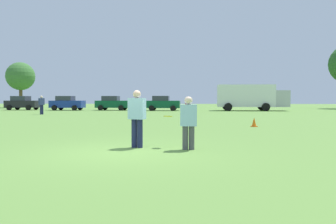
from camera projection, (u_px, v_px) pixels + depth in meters
name	position (u px, v px, depth m)	size (l,w,h in m)	color
ground_plane	(123.00, 152.00, 8.90)	(177.38, 177.38, 0.00)	#608C3D
player_thrower	(137.00, 115.00, 9.74)	(0.53, 0.38, 1.70)	#1E234C
player_defender	(188.00, 120.00, 9.34)	(0.48, 0.29, 1.51)	#4C4C51
frisbee	(168.00, 116.00, 9.85)	(0.27, 0.27, 0.06)	yellow
traffic_cone	(254.00, 122.00, 17.13)	(0.32, 0.32, 0.48)	#D8590C
parked_car_near_left	(22.00, 103.00, 43.33)	(4.22, 2.26, 1.82)	black
parked_car_mid_left	(67.00, 103.00, 42.13)	(4.22, 2.26, 1.82)	navy
parked_car_center	(112.00, 103.00, 42.21)	(4.22, 2.26, 1.82)	#0C4C2D
parked_car_mid_right	(163.00, 103.00, 40.88)	(4.22, 2.26, 1.82)	#0C4C2D
box_truck	(251.00, 96.00, 40.58)	(8.53, 3.09, 3.18)	white
bystander_sideline_watcher	(42.00, 104.00, 30.60)	(0.46, 0.55, 1.75)	#1E234C
bystander_far_jogger	(187.00, 104.00, 35.52)	(0.48, 0.31, 1.66)	gray
tree_west_oak	(20.00, 76.00, 54.94)	(4.65, 4.65, 7.56)	brown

